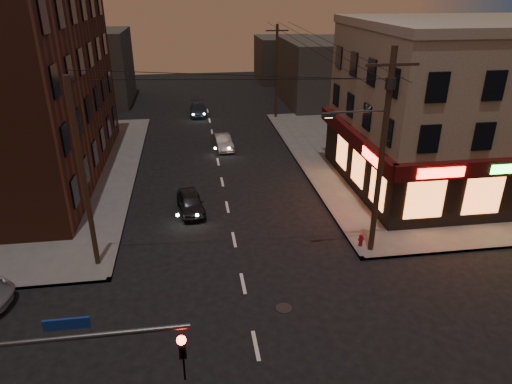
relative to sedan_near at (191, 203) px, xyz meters
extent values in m
plane|color=black|center=(2.22, -11.70, -0.61)|extent=(120.00, 120.00, 0.00)
cube|color=#514F4C|center=(20.22, 7.30, -0.53)|extent=(24.00, 28.00, 0.15)
cube|color=tan|center=(18.22, 1.80, 4.54)|extent=(15.00, 12.00, 10.00)
cube|color=tan|center=(18.22, 1.80, 9.79)|extent=(15.20, 12.20, 0.50)
cube|color=black|center=(10.77, 1.80, 1.24)|extent=(0.25, 12.12, 3.40)
cube|color=#3B0909|center=(10.47, 1.80, 3.04)|extent=(0.50, 12.60, 0.90)
cube|color=#FF140C|center=(12.92, -4.72, 3.04)|extent=(2.60, 0.06, 0.55)
cube|color=#26FF3F|center=(16.92, -4.72, 3.04)|extent=(2.40, 0.06, 0.50)
cube|color=#FF140C|center=(10.20, -2.00, 3.04)|extent=(0.06, 2.60, 0.55)
cube|color=orange|center=(17.62, -4.30, 1.34)|extent=(12.40, 0.08, 2.20)
cube|color=orange|center=(10.62, 0.80, 1.34)|extent=(0.08, 8.40, 2.20)
cube|color=#3F3D3A|center=(16.22, 26.30, 2.89)|extent=(10.00, 12.00, 7.00)
cube|color=#3F3D3A|center=(-10.78, 30.30, 3.39)|extent=(9.00, 10.00, 8.00)
cube|color=#3F3D3A|center=(14.22, 40.30, 2.39)|extent=(8.00, 8.00, 6.00)
cylinder|color=#382619|center=(9.02, -5.90, 4.54)|extent=(0.28, 0.28, 10.00)
cube|color=#382619|center=(9.02, -5.90, 8.74)|extent=(2.40, 0.12, 0.12)
cylinder|color=#333538|center=(9.02, -5.90, 7.94)|extent=(0.44, 0.44, 0.50)
cylinder|color=#333538|center=(7.72, -5.90, 6.74)|extent=(2.60, 0.10, 0.10)
cube|color=#333538|center=(6.32, -5.90, 6.64)|extent=(0.60, 0.25, 0.18)
cube|color=#FFD88C|center=(6.32, -5.90, 6.54)|extent=(0.35, 0.15, 0.04)
cylinder|color=#382619|center=(9.02, 20.30, 4.04)|extent=(0.26, 0.26, 9.00)
cylinder|color=#382619|center=(-4.58, -5.20, 4.04)|extent=(0.24, 0.24, 9.00)
cylinder|color=#333538|center=(-2.18, -17.30, 5.39)|extent=(4.40, 0.12, 0.12)
imported|color=black|center=(-0.18, -17.30, 4.89)|extent=(0.16, 0.20, 1.00)
sphere|color=#FF0C05|center=(-0.18, -17.42, 5.14)|extent=(0.20, 0.20, 0.20)
cube|color=navy|center=(-2.38, -17.30, 5.74)|extent=(0.90, 0.05, 0.25)
imported|color=black|center=(0.00, 0.00, 0.00)|extent=(1.88, 3.71, 1.21)
imported|color=slate|center=(2.86, 11.38, -0.02)|extent=(1.64, 3.70, 1.18)
imported|color=#192332|center=(1.15, 22.57, 0.00)|extent=(1.74, 4.22, 1.22)
cylinder|color=maroon|center=(8.62, -5.51, -0.18)|extent=(0.22, 0.22, 0.55)
sphere|color=maroon|center=(8.62, -5.51, 0.12)|extent=(0.22, 0.22, 0.22)
cylinder|color=maroon|center=(8.62, -5.51, -0.07)|extent=(0.30, 0.13, 0.11)
cylinder|color=maroon|center=(8.62, -5.51, -0.07)|extent=(0.13, 0.30, 0.11)
camera|label=1|loc=(0.27, -24.88, 11.82)|focal=32.00mm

